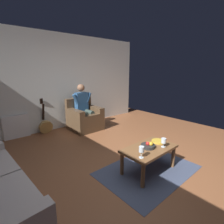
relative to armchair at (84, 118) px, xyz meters
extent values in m
plane|color=brown|center=(0.49, 2.34, -0.32)|extent=(6.96, 6.96, 0.00)
cube|color=silver|center=(0.49, -0.59, 1.00)|extent=(5.69, 0.06, 2.63)
cube|color=#3F4860|center=(0.30, 2.50, -0.31)|extent=(1.64, 1.15, 0.01)
cube|color=brown|center=(0.00, 0.04, -0.12)|extent=(0.81, 0.79, 0.39)
cube|color=brown|center=(0.00, 0.10, 0.12)|extent=(0.48, 0.67, 0.10)
cube|color=brown|center=(-0.32, 0.03, 0.19)|extent=(0.18, 0.78, 0.24)
cube|color=brown|center=(0.32, 0.04, 0.19)|extent=(0.18, 0.78, 0.24)
cube|color=brown|center=(0.01, -0.29, 0.31)|extent=(0.80, 0.13, 0.49)
cube|color=#294E79|center=(0.00, -0.12, 0.45)|extent=(0.35, 0.19, 0.56)
sphere|color=brown|center=(0.00, -0.12, 0.86)|extent=(0.20, 0.20, 0.20)
cylinder|color=#303E38|center=(-0.10, 0.07, 0.18)|extent=(0.14, 0.40, 0.13)
cylinder|color=#303E38|center=(-0.11, 0.27, -0.07)|extent=(0.12, 0.12, 0.49)
cylinder|color=#294E79|center=(-0.20, -0.08, 0.57)|extent=(0.20, 0.09, 0.29)
cylinder|color=#303E38|center=(0.10, 0.08, 0.18)|extent=(0.14, 0.40, 0.13)
cylinder|color=#303E38|center=(0.10, 0.28, -0.07)|extent=(0.12, 0.12, 0.49)
cylinder|color=#294E79|center=(0.21, -0.07, 0.57)|extent=(0.20, 0.09, 0.29)
cube|color=brown|center=(0.30, 2.50, 0.08)|extent=(0.93, 0.54, 0.04)
cylinder|color=brown|center=(-0.11, 2.71, -0.13)|extent=(0.06, 0.06, 0.38)
cylinder|color=brown|center=(0.71, 2.72, -0.13)|extent=(0.06, 0.06, 0.38)
cylinder|color=brown|center=(-0.11, 2.28, -0.13)|extent=(0.06, 0.06, 0.38)
cylinder|color=brown|center=(0.72, 2.30, -0.13)|extent=(0.06, 0.06, 0.38)
cylinder|color=#AB8447|center=(0.97, -0.38, -0.14)|extent=(0.35, 0.18, 0.37)
cylinder|color=black|center=(0.97, -0.33, -0.12)|extent=(0.10, 0.03, 0.10)
cube|color=black|center=(0.97, -0.48, 0.25)|extent=(0.05, 0.14, 0.46)
cube|color=black|center=(0.97, -0.54, 0.54)|extent=(0.07, 0.06, 0.14)
cube|color=white|center=(1.63, -0.52, -0.03)|extent=(0.60, 0.06, 0.58)
cylinder|color=silver|center=(0.66, 2.64, 0.11)|extent=(0.07, 0.07, 0.01)
cylinder|color=silver|center=(0.66, 2.64, 0.15)|extent=(0.01, 0.01, 0.09)
cylinder|color=silver|center=(0.66, 2.64, 0.24)|extent=(0.08, 0.08, 0.08)
cylinder|color=#590C19|center=(0.66, 2.64, 0.21)|extent=(0.07, 0.07, 0.03)
cylinder|color=silver|center=(0.11, 2.64, 0.11)|extent=(0.07, 0.07, 0.01)
cylinder|color=silver|center=(0.11, 2.64, 0.14)|extent=(0.01, 0.01, 0.07)
cylinder|color=silver|center=(0.11, 2.64, 0.22)|extent=(0.08, 0.08, 0.08)
cylinder|color=#590C19|center=(0.11, 2.64, 0.19)|extent=(0.07, 0.07, 0.03)
cylinder|color=#272828|center=(0.32, 2.49, 0.13)|extent=(0.24, 0.24, 0.05)
sphere|color=#B1231F|center=(0.32, 2.49, 0.17)|extent=(0.07, 0.07, 0.07)
sphere|color=gold|center=(0.29, 2.53, 0.17)|extent=(0.07, 0.07, 0.07)
sphere|color=#81AF42|center=(0.31, 2.48, 0.17)|extent=(0.07, 0.07, 0.07)
cylinder|color=gold|center=(0.00, 2.47, 0.11)|extent=(0.23, 0.23, 0.02)
camera|label=1|loc=(2.46, 4.09, 1.35)|focal=27.60mm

